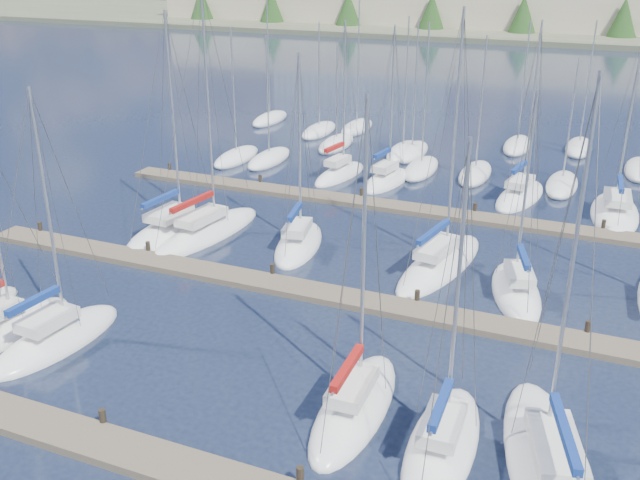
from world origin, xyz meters
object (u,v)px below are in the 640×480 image
at_px(sailboat_l, 516,292).
at_px(sailboat_n, 340,174).
at_px(sailboat_f, 549,465).
at_px(sailboat_e, 442,445).
at_px(sailboat_c, 57,339).
at_px(sailboat_i, 207,232).
at_px(sailboat_j, 299,244).
at_px(sailboat_q, 615,213).
at_px(sailboat_b, 2,333).
at_px(sailboat_h, 175,229).
at_px(sailboat_d, 355,406).
at_px(sailboat_o, 386,181).
at_px(sailboat_k, 440,264).
at_px(sailboat_p, 520,196).

height_order(sailboat_l, sailboat_n, sailboat_n).
bearing_deg(sailboat_f, sailboat_e, 170.02).
bearing_deg(sailboat_c, sailboat_f, 4.60).
bearing_deg(sailboat_f, sailboat_l, 87.27).
xyz_separation_m(sailboat_i, sailboat_j, (6.01, 0.45, -0.00)).
bearing_deg(sailboat_q, sailboat_b, -135.49).
distance_m(sailboat_b, sailboat_j, 16.95).
height_order(sailboat_c, sailboat_h, sailboat_h).
height_order(sailboat_e, sailboat_d, sailboat_d).
relative_size(sailboat_o, sailboat_q, 0.98).
distance_m(sailboat_c, sailboat_b, 2.79).
bearing_deg(sailboat_q, sailboat_j, -145.93).
height_order(sailboat_q, sailboat_n, sailboat_q).
distance_m(sailboat_q, sailboat_d, 28.23).
bearing_deg(sailboat_q, sailboat_f, -95.70).
bearing_deg(sailboat_n, sailboat_e, -53.37).
height_order(sailboat_k, sailboat_n, sailboat_k).
xyz_separation_m(sailboat_o, sailboat_l, (11.94, -15.13, -0.02)).
bearing_deg(sailboat_k, sailboat_j, -167.56).
distance_m(sailboat_h, sailboat_e, 24.78).
distance_m(sailboat_q, sailboat_l, 15.08).
height_order(sailboat_h, sailboat_d, sailboat_h).
bearing_deg(sailboat_l, sailboat_p, 81.50).
bearing_deg(sailboat_j, sailboat_k, -8.59).
height_order(sailboat_l, sailboat_e, sailboat_e).
xyz_separation_m(sailboat_f, sailboat_e, (-3.62, -0.38, 0.01)).
bearing_deg(sailboat_f, sailboat_d, 159.76).
relative_size(sailboat_q, sailboat_n, 1.00).
distance_m(sailboat_i, sailboat_j, 6.02).
distance_m(sailboat_c, sailboat_p, 32.76).
distance_m(sailboat_o, sailboat_l, 19.28).
bearing_deg(sailboat_l, sailboat_n, 119.57).
height_order(sailboat_o, sailboat_l, sailboat_o).
xyz_separation_m(sailboat_o, sailboat_n, (-3.83, 0.19, 0.01)).
height_order(sailboat_c, sailboat_b, sailboat_c).
bearing_deg(sailboat_l, sailboat_j, 157.64).
bearing_deg(sailboat_j, sailboat_b, -130.35).
bearing_deg(sailboat_h, sailboat_i, 15.41).
height_order(sailboat_c, sailboat_n, sailboat_n).
bearing_deg(sailboat_q, sailboat_n, 174.21).
relative_size(sailboat_h, sailboat_e, 1.17).
relative_size(sailboat_q, sailboat_b, 1.15).
distance_m(sailboat_l, sailboat_p, 15.65).
relative_size(sailboat_c, sailboat_n, 0.98).
bearing_deg(sailboat_l, sailboat_o, 112.02).
bearing_deg(sailboat_j, sailboat_l, -17.65).
bearing_deg(sailboat_o, sailboat_j, -86.06).
height_order(sailboat_l, sailboat_h, sailboat_h).
height_order(sailboat_o, sailboat_q, sailboat_q).
height_order(sailboat_j, sailboat_p, sailboat_p).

